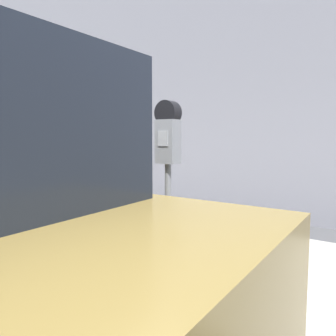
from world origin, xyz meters
TOP-DOWN VIEW (x-y plane):
  - sidewalk at (0.00, 2.20)m, footprint 24.00×2.80m
  - building_facade at (0.00, 4.83)m, footprint 24.00×0.30m
  - parking_meter at (-0.04, 1.32)m, footprint 0.21×0.15m

SIDE VIEW (x-z plane):
  - sidewalk at x=0.00m, z-range 0.00..0.10m
  - parking_meter at x=-0.04m, z-range 0.51..2.20m
  - building_facade at x=0.00m, z-range 0.00..5.77m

